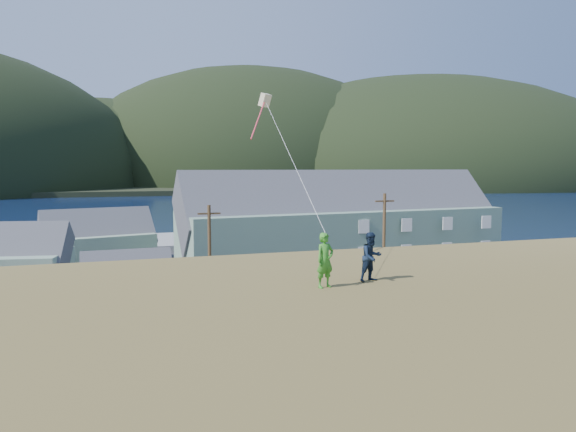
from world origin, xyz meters
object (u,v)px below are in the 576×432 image
(wharf, at_px, (121,244))
(shed_white, at_px, (127,281))
(shed_palegreen_far, at_px, (99,240))
(lodge, at_px, (344,221))
(kite_flyer_navy, at_px, (371,257))
(kite_flyer_green, at_px, (325,260))
(shed_palegreen_near, at_px, (5,262))

(wharf, bearing_deg, shed_white, -88.24)
(wharf, relative_size, shed_palegreen_far, 2.02)
(wharf, xyz_separation_m, lodge, (24.33, -21.08, 4.51))
(wharf, bearing_deg, kite_flyer_navy, -81.31)
(lodge, relative_size, shed_palegreen_far, 2.91)
(shed_palegreen_far, xyz_separation_m, kite_flyer_navy, (11.12, -44.52, 5.02))
(shed_white, distance_m, kite_flyer_navy, 27.98)
(shed_white, relative_size, kite_flyer_green, 4.06)
(shed_palegreen_near, xyz_separation_m, kite_flyer_green, (16.33, -34.11, 5.24))
(wharf, xyz_separation_m, shed_white, (1.01, -32.81, 1.66))
(lodge, height_order, shed_palegreen_near, lodge)
(shed_palegreen_near, relative_size, shed_palegreen_far, 0.87)
(wharf, height_order, shed_palegreen_near, shed_palegreen_near)
(shed_palegreen_near, relative_size, kite_flyer_green, 6.49)
(shed_white, bearing_deg, wharf, 89.06)
(wharf, distance_m, shed_palegreen_near, 26.96)
(shed_palegreen_far, bearing_deg, kite_flyer_navy, -89.58)
(lodge, bearing_deg, shed_palegreen_far, 160.62)
(shed_palegreen_near, bearing_deg, shed_palegreen_far, 66.47)
(kite_flyer_navy, bearing_deg, kite_flyer_green, 179.42)
(kite_flyer_green, xyz_separation_m, kite_flyer_navy, (1.80, 0.40, -0.05))
(lodge, xyz_separation_m, shed_palegreen_far, (-26.43, 6.64, -1.97))
(shed_palegreen_far, bearing_deg, shed_palegreen_near, -136.57)
(shed_palegreen_far, relative_size, kite_flyer_navy, 7.89)
(shed_palegreen_near, height_order, kite_flyer_navy, kite_flyer_navy)
(wharf, distance_m, kite_flyer_green, 60.28)
(shed_palegreen_far, height_order, kite_flyer_navy, kite_flyer_navy)
(shed_palegreen_far, relative_size, kite_flyer_green, 7.43)
(shed_palegreen_far, bearing_deg, wharf, 68.11)
(wharf, height_order, shed_palegreen_far, shed_palegreen_far)
(shed_palegreen_far, bearing_deg, kite_flyer_green, -91.88)
(lodge, xyz_separation_m, shed_palegreen_near, (-33.45, -4.18, -2.13))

